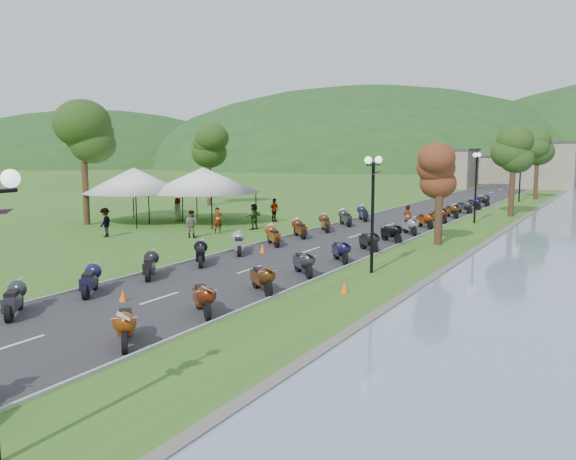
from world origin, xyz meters
The scene contains 13 objects.
road centered at (0.00, 40.00, 0.01)m, with size 7.00×120.00×0.02m, color #2F2F32.
hills_backdrop centered at (0.00, 200.00, 0.00)m, with size 360.00×120.00×76.00m, color #285621, non-canonical shape.
far_building centered at (-2.00, 85.00, 2.50)m, with size 18.00×16.00×5.00m, color gray.
moto_row_left centered at (-2.61, 15.79, 0.55)m, with size 2.60×41.83×1.10m, color #331411, non-canonical shape.
moto_row_right centered at (2.73, 28.42, 0.55)m, with size 2.60×48.09×1.10m, color #331411, non-canonical shape.
vendor_tent_main centered at (-12.37, 29.02, 2.00)m, with size 5.51×5.51×4.00m, color white, non-canonical shape.
vendor_tent_side centered at (-16.54, 26.34, 2.00)m, with size 4.84×4.84×4.00m, color white, non-canonical shape.
tree_park_left centered at (-18.83, 23.94, 5.02)m, with size 3.61×3.61×10.04m, color #30511A, non-canonical shape.
tree_lakeside centered at (5.36, 27.16, 3.25)m, with size 2.34×2.34×6.49m, color #30511A, non-canonical shape.
pedestrian_a centered at (-8.10, 24.83, 0.00)m, with size 0.60×0.44×1.65m, color slate.
pedestrian_b centered at (-8.43, 22.56, 0.00)m, with size 0.81×0.45×1.67m, color slate.
pedestrian_c centered at (-13.20, 20.22, 0.00)m, with size 1.15×0.48×1.79m, color slate.
traffic_cone_near centered at (-0.84, 9.03, 0.23)m, with size 0.30×0.30×0.46m, color #F2590C.
Camera 1 is at (14.53, -6.45, 5.42)m, focal length 38.00 mm.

